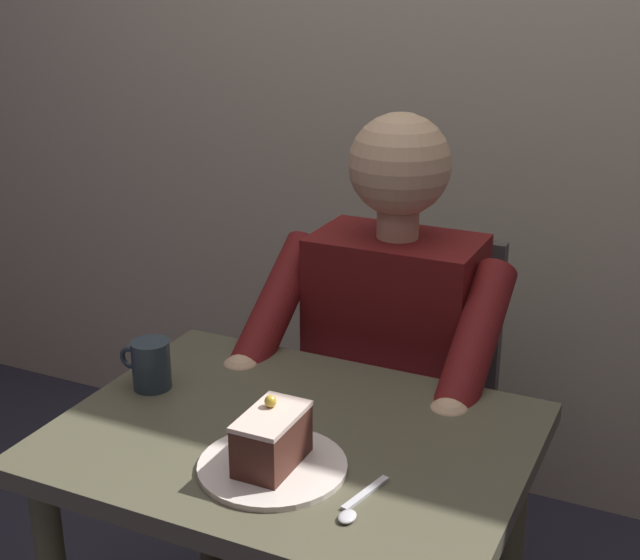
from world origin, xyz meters
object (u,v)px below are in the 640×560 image
Objects in this scene: chair at (406,406)px; dessert_spoon at (356,506)px; cake_slice at (272,439)px; dining_table at (292,490)px; seated_person at (381,381)px; coffee_cup at (150,364)px.

chair is 6.17× the size of dessert_spoon.
cake_slice reaches higher than dessert_spoon.
dining_table is at bearing -39.95° from dessert_spoon.
seated_person is (0.00, -0.43, 0.02)m from dining_table.
dessert_spoon is (-0.16, 0.04, -0.05)m from cake_slice.
cake_slice is at bearing 92.64° from seated_person.
seated_person is 0.56m from cake_slice.
chair is (0.00, -0.60, -0.12)m from dining_table.
cake_slice is at bearing 102.12° from dining_table.
cake_slice is at bearing -14.26° from dessert_spoon.
dessert_spoon is at bearing 104.00° from chair.
chair is 0.71m from coffee_cup.
chair is at bearing -76.00° from dessert_spoon.
cake_slice is (-0.03, 0.12, 0.17)m from dining_table.
seated_person is at bearing -87.36° from cake_slice.
chair reaches higher than dining_table.
seated_person is at bearing -129.59° from coffee_cup.
seated_person reaches higher than chair.
cake_slice reaches higher than dining_table.
cake_slice is (-0.03, 0.72, 0.30)m from chair.
dessert_spoon is (-0.51, 0.20, -0.05)m from coffee_cup.
chair is at bearing -90.00° from dining_table.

